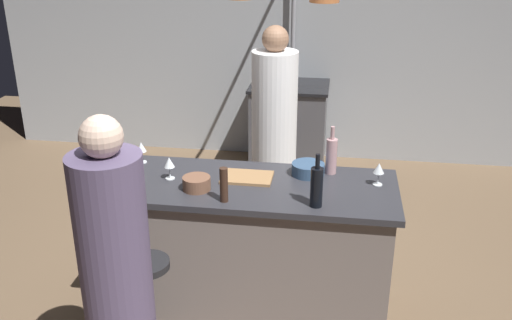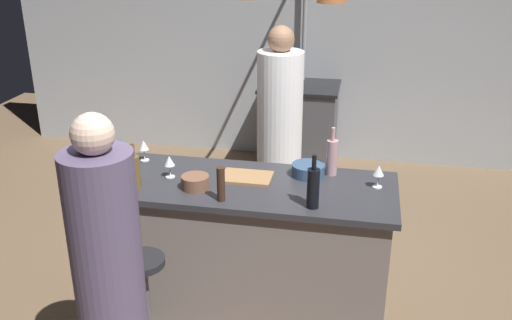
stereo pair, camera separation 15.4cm
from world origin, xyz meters
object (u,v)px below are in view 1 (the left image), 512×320
Objects in this scene: bar_stool_left at (150,307)px; guest_left at (118,286)px; cutting_board at (247,177)px; wine_glass_by_chef at (379,169)px; wine_glass_near_right_guest at (141,148)px; pepper_mill at (224,185)px; stove_range at (289,126)px; mixing_bowl_blue at (308,169)px; wine_bottle_dark at (317,186)px; wine_bottle_amber at (135,173)px; wine_glass_near_left_guest at (169,164)px; chef at (274,140)px; wine_bottle_rose at (331,155)px; mixing_bowl_wooden at (197,183)px.

bar_stool_left is 0.52m from guest_left.
wine_glass_by_chef is (0.82, 0.03, 0.10)m from cutting_board.
guest_left is 1.25m from wine_glass_near_right_guest.
guest_left is 5.11× the size of cutting_board.
stove_range is at bearing 87.34° from pepper_mill.
cutting_board is at bearing 65.62° from guest_left.
wine_glass_by_chef is 0.45m from mixing_bowl_blue.
wine_bottle_dark reaches higher than cutting_board.
pepper_mill is 0.53m from wine_bottle_dark.
wine_glass_near_left_guest is (0.16, 0.19, -0.01)m from wine_bottle_amber.
bar_stool_left is 0.42× the size of guest_left.
wine_bottle_amber is 1.99× the size of wine_glass_near_right_guest.
stove_range is 1.40m from chef.
wine_bottle_rose is at bearing 13.77° from wine_glass_near_left_guest.
pepper_mill is 0.83m from wine_glass_near_right_guest.
pepper_mill is 0.65m from mixing_bowl_blue.
bar_stool_left is at bearing 86.48° from guest_left.
pepper_mill reaches higher than cutting_board.
chef is at bearing 87.11° from cutting_board.
wine_glass_near_right_guest is at bearing -179.42° from wine_bottle_rose.
wine_glass_near_right_guest reaches higher than stove_range.
chef is 9.98× the size of mixing_bowl_wooden.
wine_bottle_amber is at bearing -104.60° from stove_range.
bar_stool_left is at bearing -99.19° from stove_range.
pepper_mill is at bearing 60.96° from guest_left.
guest_left is 7.74× the size of mixing_bowl_blue.
guest_left is at bearing -93.52° from bar_stool_left.
chef is at bearing 61.61° from wine_bottle_amber.
bar_stool_left is 4.66× the size of wine_glass_by_chef.
mixing_bowl_wooden is at bearing -143.95° from cutting_board.
wine_bottle_amber is at bearing -159.57° from wine_bottle_rose.
wine_glass_near_left_guest is (-0.03, 0.62, 0.63)m from bar_stool_left.
stove_range is 0.52× the size of chef.
wine_bottle_dark is (0.53, 0.02, 0.02)m from pepper_mill.
wine_glass_by_chef is at bearing 22.02° from pepper_mill.
wine_glass_near_left_guest is (-0.01, 0.97, 0.25)m from guest_left.
wine_glass_near_right_guest is (-1.20, 0.47, -0.02)m from wine_bottle_dark.
mixing_bowl_wooden is (0.21, -0.13, -0.06)m from wine_glass_near_left_guest.
cutting_board is at bearing 22.34° from wine_bottle_amber.
wine_bottle_amber is at bearing -130.14° from wine_glass_near_left_guest.
guest_left reaches higher than mixing_bowl_blue.
chef reaches higher than wine_bottle_rose.
chef is 2.13m from guest_left.
bar_stool_left is at bearing -66.17° from wine_bottle_amber.
wine_glass_near_left_guest reaches higher than cutting_board.
mixing_bowl_wooden is (-0.80, -0.37, -0.08)m from wine_bottle_rose.
stove_range is at bearing 98.39° from mixing_bowl_blue.
guest_left is at bearing -141.88° from wine_bottle_dark.
bar_stool_left is 2.13× the size of wine_bottle_dark.
wine_bottle_amber is at bearing 113.83° from bar_stool_left.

